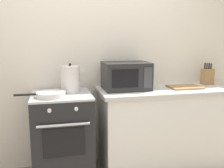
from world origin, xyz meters
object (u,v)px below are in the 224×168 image
Objects in this scene: stove at (63,137)px; microwave at (126,76)px; stock_pot at (70,79)px; cutting_board at (185,87)px; frying_pan at (50,94)px; knife_block at (207,76)px.

microwave is (0.71, 0.08, 0.61)m from stove.
stock_pot is (0.10, 0.07, 0.60)m from stove.
cutting_board is at bearing -3.28° from stock_pot.
stove is at bearing -143.50° from stock_pot.
stock_pot is at bearing 36.50° from stove.
cutting_board is (1.38, 0.00, 0.47)m from stove.
microwave is at bearing 0.45° from stock_pot.
frying_pan is 1.33× the size of cutting_board.
knife_block is (0.37, 0.14, 0.09)m from cutting_board.
stock_pot is 0.64× the size of frying_pan.
frying_pan is 0.96× the size of microwave.
knife_block is at bearing 7.97° from frying_pan.
frying_pan is at bearing -132.09° from stove.
microwave is (0.82, 0.20, 0.12)m from frying_pan.
microwave is at bearing -176.61° from knife_block.
stock_pot reaches higher than stove.
microwave is 0.69m from cutting_board.
cutting_board reaches higher than stove.
microwave is 1.89× the size of knife_block.
stove is at bearing -173.62° from microwave.
stove is at bearing 47.91° from frying_pan.
frying_pan is 1.88m from knife_block.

